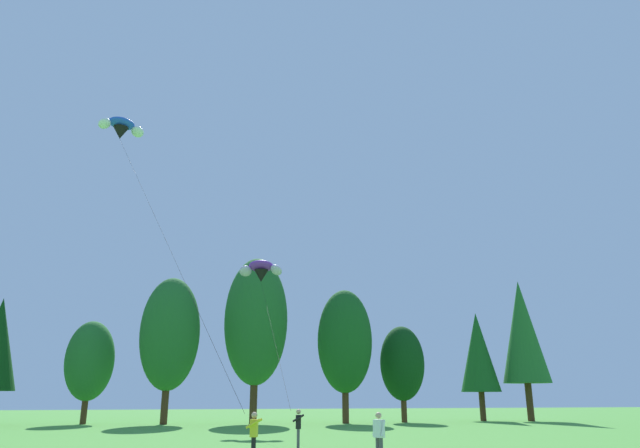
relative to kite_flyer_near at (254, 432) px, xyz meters
name	(u,v)px	position (x,y,z in m)	size (l,w,h in m)	color
treeline_tree_d	(90,361)	(-9.47, 34.07, 4.33)	(4.18, 4.18, 8.81)	#472D19
treeline_tree_e	(170,334)	(-2.78, 31.90, 6.68)	(5.22, 5.22, 12.68)	#472D19
treeline_tree_f	(256,321)	(4.91, 31.94, 8.08)	(5.85, 5.85, 14.99)	#472D19
treeline_tree_g	(345,341)	(12.93, 29.94, 6.24)	(5.03, 5.03, 11.96)	#472D19
treeline_tree_h	(402,363)	(18.83, 30.56, 4.34)	(4.18, 4.18, 8.82)	#472D19
treeline_tree_i	(478,352)	(27.70, 31.71, 5.64)	(3.93, 3.93, 10.60)	#472D19
treeline_tree_j	(522,331)	(31.83, 29.86, 7.65)	(4.64, 4.64, 13.80)	#472D19
kite_flyer_near	(254,432)	(0.00, 0.00, 0.00)	(0.68, 0.70, 1.69)	black
kite_flyer_mid	(298,425)	(2.81, 5.08, 0.00)	(0.64, 0.67, 1.69)	#4C4C51
kite_flyer_far	(379,433)	(4.20, -1.49, -0.01)	(0.36, 0.60, 1.69)	#4C4C51
parafoil_kite_high_blue_white	(121,128)	(-7.67, 20.82, 20.92)	(9.10, 21.75, 21.23)	blue
parafoil_kite_mid_purple	(261,271)	(3.70, 22.46, 10.80)	(3.62, 18.51, 11.10)	purple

